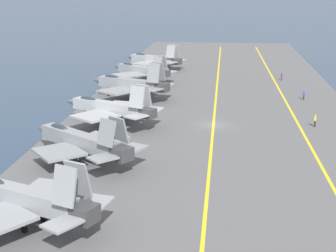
{
  "coord_description": "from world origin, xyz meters",
  "views": [
    {
      "loc": [
        -73.06,
        -1.31,
        21.0
      ],
      "look_at": [
        -10.05,
        5.62,
        2.9
      ],
      "focal_mm": 55.0,
      "sensor_mm": 36.0,
      "label": 1
    }
  ],
  "objects_px": {
    "parked_jet_second": "(26,198)",
    "parked_jet_fourth": "(110,108)",
    "crew_blue_vest": "(304,95)",
    "crew_yellow_vest": "(315,120)",
    "parked_jet_seventh": "(154,59)",
    "parked_jet_fifth": "(130,84)",
    "parked_jet_sixth": "(141,70)",
    "parked_jet_third": "(81,141)",
    "crew_purple_vest": "(282,76)"
  },
  "relations": [
    {
      "from": "parked_jet_third",
      "to": "crew_yellow_vest",
      "type": "distance_m",
      "value": 34.72
    },
    {
      "from": "crew_yellow_vest",
      "to": "crew_purple_vest",
      "type": "distance_m",
      "value": 35.64
    },
    {
      "from": "parked_jet_second",
      "to": "parked_jet_fourth",
      "type": "bearing_deg",
      "value": -0.41
    },
    {
      "from": "parked_jet_third",
      "to": "parked_jet_fifth",
      "type": "bearing_deg",
      "value": 0.32
    },
    {
      "from": "parked_jet_sixth",
      "to": "crew_yellow_vest",
      "type": "bearing_deg",
      "value": -135.56
    },
    {
      "from": "parked_jet_fifth",
      "to": "crew_blue_vest",
      "type": "height_order",
      "value": "parked_jet_fifth"
    },
    {
      "from": "parked_jet_third",
      "to": "crew_yellow_vest",
      "type": "bearing_deg",
      "value": -58.87
    },
    {
      "from": "parked_jet_second",
      "to": "parked_jet_sixth",
      "type": "height_order",
      "value": "parked_jet_second"
    },
    {
      "from": "parked_jet_fourth",
      "to": "parked_jet_sixth",
      "type": "relative_size",
      "value": 1.08
    },
    {
      "from": "crew_blue_vest",
      "to": "crew_yellow_vest",
      "type": "height_order",
      "value": "crew_yellow_vest"
    },
    {
      "from": "parked_jet_fourth",
      "to": "parked_jet_seventh",
      "type": "relative_size",
      "value": 1.04
    },
    {
      "from": "parked_jet_second",
      "to": "crew_yellow_vest",
      "type": "xyz_separation_m",
      "value": [
        34.58,
        -29.91,
        -1.58
      ]
    },
    {
      "from": "parked_jet_fourth",
      "to": "crew_blue_vest",
      "type": "height_order",
      "value": "parked_jet_fourth"
    },
    {
      "from": "parked_jet_fifth",
      "to": "parked_jet_sixth",
      "type": "bearing_deg",
      "value": 2.02
    },
    {
      "from": "parked_jet_seventh",
      "to": "crew_yellow_vest",
      "type": "bearing_deg",
      "value": -147.68
    },
    {
      "from": "parked_jet_seventh",
      "to": "parked_jet_fourth",
      "type": "bearing_deg",
      "value": -179.62
    },
    {
      "from": "crew_blue_vest",
      "to": "crew_yellow_vest",
      "type": "xyz_separation_m",
      "value": [
        -17.81,
        0.92,
        0.09
      ]
    },
    {
      "from": "parked_jet_seventh",
      "to": "parked_jet_sixth",
      "type": "bearing_deg",
      "value": 178.49
    },
    {
      "from": "crew_yellow_vest",
      "to": "parked_jet_fifth",
      "type": "bearing_deg",
      "value": 63.21
    },
    {
      "from": "parked_jet_third",
      "to": "crew_blue_vest",
      "type": "relative_size",
      "value": 9.56
    },
    {
      "from": "parked_jet_sixth",
      "to": "crew_yellow_vest",
      "type": "relative_size",
      "value": 8.2
    },
    {
      "from": "parked_jet_second",
      "to": "parked_jet_seventh",
      "type": "distance_m",
      "value": 82.03
    },
    {
      "from": "parked_jet_fifth",
      "to": "parked_jet_fourth",
      "type": "bearing_deg",
      "value": -179.34
    },
    {
      "from": "parked_jet_third",
      "to": "crew_yellow_vest",
      "type": "height_order",
      "value": "parked_jet_third"
    },
    {
      "from": "parked_jet_fourth",
      "to": "crew_yellow_vest",
      "type": "bearing_deg",
      "value": -85.57
    },
    {
      "from": "crew_yellow_vest",
      "to": "parked_jet_third",
      "type": "bearing_deg",
      "value": 121.13
    },
    {
      "from": "parked_jet_seventh",
      "to": "crew_yellow_vest",
      "type": "height_order",
      "value": "parked_jet_seventh"
    },
    {
      "from": "parked_jet_sixth",
      "to": "crew_yellow_vest",
      "type": "height_order",
      "value": "parked_jet_sixth"
    },
    {
      "from": "parked_jet_second",
      "to": "parked_jet_fifth",
      "type": "xyz_separation_m",
      "value": [
        49.67,
        -0.03,
        0.15
      ]
    },
    {
      "from": "parked_jet_sixth",
      "to": "crew_yellow_vest",
      "type": "xyz_separation_m",
      "value": [
        -31.04,
        -30.44,
        -1.44
      ]
    },
    {
      "from": "parked_jet_fourth",
      "to": "parked_jet_fifth",
      "type": "bearing_deg",
      "value": 0.66
    },
    {
      "from": "parked_jet_second",
      "to": "parked_jet_seventh",
      "type": "height_order",
      "value": "parked_jet_second"
    },
    {
      "from": "crew_yellow_vest",
      "to": "crew_blue_vest",
      "type": "bearing_deg",
      "value": -2.94
    },
    {
      "from": "parked_jet_fourth",
      "to": "parked_jet_sixth",
      "type": "xyz_separation_m",
      "value": [
        33.34,
        0.76,
        -0.21
      ]
    },
    {
      "from": "parked_jet_third",
      "to": "parked_jet_fourth",
      "type": "xyz_separation_m",
      "value": [
        15.63,
        -0.01,
        0.16
      ]
    },
    {
      "from": "parked_jet_third",
      "to": "crew_blue_vest",
      "type": "distance_m",
      "value": 47.08
    },
    {
      "from": "parked_jet_second",
      "to": "parked_jet_fifth",
      "type": "distance_m",
      "value": 49.67
    },
    {
      "from": "crew_blue_vest",
      "to": "crew_purple_vest",
      "type": "relative_size",
      "value": 0.96
    },
    {
      "from": "parked_jet_third",
      "to": "crew_blue_vest",
      "type": "bearing_deg",
      "value": -40.58
    },
    {
      "from": "parked_jet_sixth",
      "to": "parked_jet_second",
      "type": "bearing_deg",
      "value": -179.54
    },
    {
      "from": "parked_jet_third",
      "to": "parked_jet_sixth",
      "type": "height_order",
      "value": "parked_jet_third"
    },
    {
      "from": "crew_purple_vest",
      "to": "parked_jet_fifth",
      "type": "bearing_deg",
      "value": 125.59
    },
    {
      "from": "parked_jet_third",
      "to": "crew_yellow_vest",
      "type": "relative_size",
      "value": 8.76
    },
    {
      "from": "parked_jet_seventh",
      "to": "crew_purple_vest",
      "type": "distance_m",
      "value": 31.19
    },
    {
      "from": "parked_jet_sixth",
      "to": "parked_jet_seventh",
      "type": "relative_size",
      "value": 0.96
    },
    {
      "from": "parked_jet_third",
      "to": "parked_jet_sixth",
      "type": "relative_size",
      "value": 1.07
    },
    {
      "from": "parked_jet_fifth",
      "to": "crew_blue_vest",
      "type": "relative_size",
      "value": 9.74
    },
    {
      "from": "parked_jet_third",
      "to": "crew_purple_vest",
      "type": "bearing_deg",
      "value": -28.03
    },
    {
      "from": "parked_jet_fifth",
      "to": "parked_jet_seventh",
      "type": "height_order",
      "value": "parked_jet_fifth"
    },
    {
      "from": "parked_jet_fourth",
      "to": "parked_jet_second",
      "type": "bearing_deg",
      "value": 179.59
    }
  ]
}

